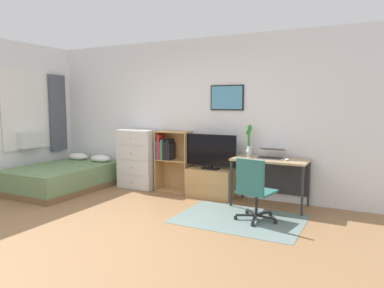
{
  "coord_description": "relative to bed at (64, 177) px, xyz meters",
  "views": [
    {
      "loc": [
        2.87,
        -3.23,
        1.58
      ],
      "look_at": [
        0.42,
        1.5,
        0.97
      ],
      "focal_mm": 33.28,
      "sensor_mm": 36.0,
      "label": 1
    }
  ],
  "objects": [
    {
      "name": "ground_plane",
      "position": [
        2.21,
        -1.42,
        -0.22
      ],
      "size": [
        7.2,
        7.2,
        0.0
      ],
      "primitive_type": "plane",
      "color": "#936B44"
    },
    {
      "name": "television",
      "position": [
        2.65,
        0.73,
        0.55
      ],
      "size": [
        0.9,
        0.16,
        0.59
      ],
      "color": "black",
      "rests_on": "tv_stand"
    },
    {
      "name": "bed",
      "position": [
        0.0,
        0.0,
        0.0
      ],
      "size": [
        1.34,
        1.92,
        0.56
      ],
      "rotation": [
        0.0,
        0.0,
        0.01
      ],
      "color": "brown",
      "rests_on": "ground_plane"
    },
    {
      "name": "bookshelf",
      "position": [
        1.82,
        0.8,
        0.4
      ],
      "size": [
        0.63,
        0.3,
        1.08
      ],
      "color": "tan",
      "rests_on": "ground_plane"
    },
    {
      "name": "bamboo_vase",
      "position": [
        3.28,
        0.82,
        0.77
      ],
      "size": [
        0.1,
        0.1,
        0.49
      ],
      "color": "silver",
      "rests_on": "desk"
    },
    {
      "name": "desk",
      "position": [
        3.68,
        0.73,
        0.38
      ],
      "size": [
        1.12,
        0.6,
        0.74
      ],
      "color": "tan",
      "rests_on": "ground_plane"
    },
    {
      "name": "wine_glass",
      "position": [
        3.35,
        0.57,
        0.65
      ],
      "size": [
        0.07,
        0.07,
        0.18
      ],
      "color": "silver",
      "rests_on": "desk"
    },
    {
      "name": "area_rug",
      "position": [
        3.48,
        -0.15,
        -0.22
      ],
      "size": [
        1.7,
        1.2,
        0.01
      ],
      "primitive_type": "cube",
      "color": "slate",
      "rests_on": "ground_plane"
    },
    {
      "name": "laptop",
      "position": [
        3.67,
        0.71,
        0.58
      ],
      "size": [
        0.4,
        0.43,
        0.17
      ],
      "rotation": [
        0.0,
        0.0,
        0.02
      ],
      "color": "#B7B7BC",
      "rests_on": "desk"
    },
    {
      "name": "wall_back_with_posters",
      "position": [
        2.21,
        1.01,
        1.13
      ],
      "size": [
        6.12,
        0.09,
        2.7
      ],
      "color": "white",
      "rests_on": "ground_plane"
    },
    {
      "name": "computer_mouse",
      "position": [
        3.94,
        0.59,
        0.53
      ],
      "size": [
        0.06,
        0.1,
        0.03
      ],
      "primitive_type": "ellipsoid",
      "color": "silver",
      "rests_on": "desk"
    },
    {
      "name": "office_chair",
      "position": [
        3.68,
        -0.16,
        0.23
      ],
      "size": [
        0.58,
        0.58,
        0.86
      ],
      "rotation": [
        0.0,
        0.0,
        -0.17
      ],
      "color": "#232326",
      "rests_on": "ground_plane"
    },
    {
      "name": "dresser",
      "position": [
        1.16,
        0.73,
        0.32
      ],
      "size": [
        0.71,
        0.46,
        1.09
      ],
      "color": "silver",
      "rests_on": "ground_plane"
    },
    {
      "name": "tv_stand",
      "position": [
        2.65,
        0.75,
        0.01
      ],
      "size": [
        0.78,
        0.41,
        0.48
      ],
      "color": "tan",
      "rests_on": "ground_plane"
    }
  ]
}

